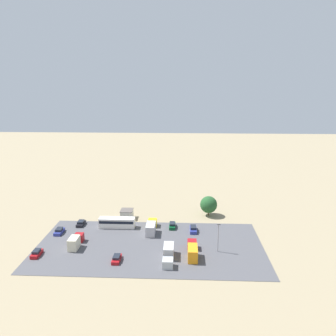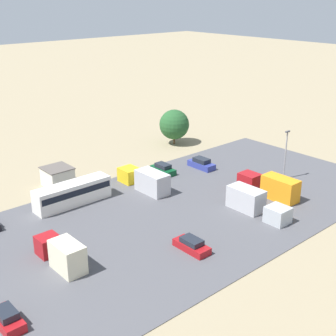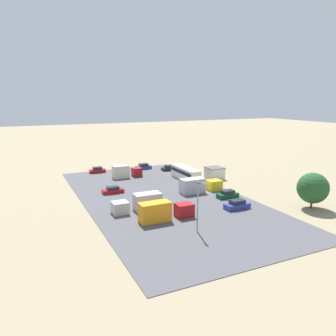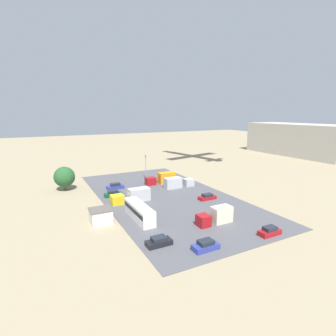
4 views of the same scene
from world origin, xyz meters
name	(u,v)px [view 1 (image 1 of 4)]	position (x,y,z in m)	size (l,w,h in m)	color
ground_plane	(153,230)	(0.00, 0.00, 0.00)	(400.00, 400.00, 0.00)	gray
parking_lot_surface	(150,246)	(0.00, 9.83, 0.04)	(60.09, 30.47, 0.08)	#4C4C51
shed_building	(127,214)	(9.17, -8.46, 1.43)	(3.93, 4.08, 2.84)	silver
bus	(117,222)	(10.92, -1.23, 1.72)	(10.68, 2.64, 3.04)	silver
parked_car_0	(81,223)	(22.28, -2.32, 0.68)	(1.98, 4.18, 1.44)	black
parked_car_1	(193,229)	(-11.85, 0.50, 0.76)	(1.93, 4.67, 1.64)	navy
parked_car_2	(117,259)	(7.30, 17.91, 0.67)	(1.85, 4.39, 1.42)	maroon
parked_car_3	(59,231)	(26.84, 3.52, 0.72)	(1.97, 4.24, 1.54)	navy
parked_car_4	(37,253)	(27.85, 16.29, 0.72)	(1.78, 4.12, 1.53)	maroon
parked_car_5	(172,225)	(-5.65, -1.87, 0.73)	(1.79, 4.38, 1.55)	#0C4723
parked_truck_0	(168,254)	(-5.27, 16.57, 1.43)	(2.52, 8.82, 2.95)	#ADB2B7
parked_truck_1	(75,242)	(19.57, 11.18, 1.50)	(2.32, 7.30, 3.10)	maroon
parked_truck_2	(192,251)	(-11.21, 14.74, 1.52)	(2.37, 9.26, 3.15)	maroon
parked_truck_3	(151,227)	(0.40, 1.28, 1.47)	(2.56, 9.34, 3.05)	gold
tree_near_shed	(209,205)	(-17.18, -11.97, 3.77)	(5.55, 5.55, 6.55)	brown
light_pole_lot_centre	(218,236)	(-17.77, 12.21, 4.32)	(0.90, 0.28, 7.64)	gray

